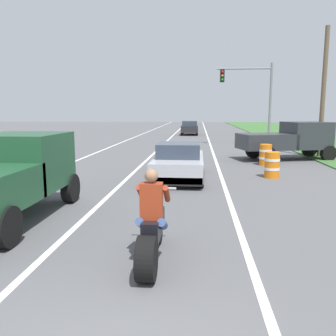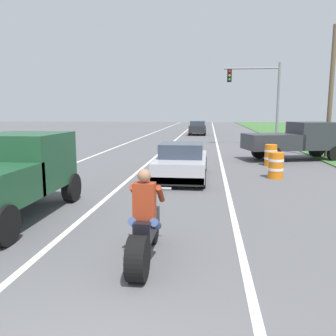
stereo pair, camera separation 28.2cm
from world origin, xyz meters
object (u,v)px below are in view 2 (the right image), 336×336
object	(u,v)px
pickup_truck_left_lane_dark_green	(6,173)
construction_barrel_mid	(271,155)
pickup_truck_right_shoulder_dark_grey	(296,139)
traffic_light_mast_near	(262,91)
distant_car_far_ahead	(198,128)
sports_car_silver	(182,162)
construction_barrel_nearest	(276,165)
motorcycle_with_rider	(145,230)

from	to	relation	value
pickup_truck_left_lane_dark_green	construction_barrel_mid	distance (m)	11.93
pickup_truck_left_lane_dark_green	pickup_truck_right_shoulder_dark_grey	size ratio (longest dim) A/B	0.93
pickup_truck_left_lane_dark_green	construction_barrel_mid	world-z (taller)	pickup_truck_left_lane_dark_green
traffic_light_mast_near	distant_car_far_ahead	xyz separation A→B (m)	(-4.99, 11.44, -3.18)
sports_car_silver	construction_barrel_mid	xyz separation A→B (m)	(3.90, 3.68, -0.13)
pickup_truck_right_shoulder_dark_grey	distant_car_far_ahead	xyz separation A→B (m)	(-5.74, 19.21, -0.33)
construction_barrel_nearest	sports_car_silver	bearing A→B (deg)	-172.15
construction_barrel_nearest	motorcycle_with_rider	bearing A→B (deg)	-113.96
sports_car_silver	traffic_light_mast_near	xyz separation A→B (m)	(4.75, 13.60, 3.33)
construction_barrel_nearest	distant_car_far_ahead	size ratio (longest dim) A/B	0.25
pickup_truck_left_lane_dark_green	pickup_truck_right_shoulder_dark_grey	bearing A→B (deg)	50.83
traffic_light_mast_near	pickup_truck_right_shoulder_dark_grey	bearing A→B (deg)	-84.43
motorcycle_with_rider	construction_barrel_mid	bearing A→B (deg)	70.77
traffic_light_mast_near	construction_barrel_nearest	distance (m)	13.61
traffic_light_mast_near	construction_barrel_nearest	bearing A→B (deg)	-95.20
motorcycle_with_rider	construction_barrel_mid	distance (m)	11.91
pickup_truck_right_shoulder_dark_grey	distant_car_far_ahead	world-z (taller)	pickup_truck_right_shoulder_dark_grey
traffic_light_mast_near	construction_barrel_nearest	xyz separation A→B (m)	(-1.19, -13.11, -3.45)
pickup_truck_left_lane_dark_green	distant_car_far_ahead	size ratio (longest dim) A/B	1.20
sports_car_silver	construction_barrel_nearest	size ratio (longest dim) A/B	4.30
sports_car_silver	construction_barrel_nearest	bearing A→B (deg)	7.85
sports_car_silver	construction_barrel_nearest	xyz separation A→B (m)	(3.55, 0.49, -0.13)
pickup_truck_right_shoulder_dark_grey	pickup_truck_left_lane_dark_green	bearing A→B (deg)	-129.17
motorcycle_with_rider	sports_car_silver	distance (m)	7.57
pickup_truck_left_lane_dark_green	construction_barrel_mid	xyz separation A→B (m)	(7.61, 9.16, -0.60)
pickup_truck_left_lane_dark_green	distant_car_far_ahead	distance (m)	30.72
sports_car_silver	pickup_truck_right_shoulder_dark_grey	bearing A→B (deg)	46.65
traffic_light_mast_near	construction_barrel_nearest	world-z (taller)	traffic_light_mast_near
construction_barrel_mid	distant_car_far_ahead	size ratio (longest dim) A/B	0.25
motorcycle_with_rider	sports_car_silver	world-z (taller)	motorcycle_with_rider
traffic_light_mast_near	pickup_truck_left_lane_dark_green	bearing A→B (deg)	-113.91
traffic_light_mast_near	distant_car_far_ahead	distance (m)	12.88
motorcycle_with_rider	pickup_truck_right_shoulder_dark_grey	size ratio (longest dim) A/B	0.43
sports_car_silver	traffic_light_mast_near	bearing A→B (deg)	70.76
pickup_truck_right_shoulder_dark_grey	distant_car_far_ahead	size ratio (longest dim) A/B	1.29
construction_barrel_mid	distant_car_far_ahead	bearing A→B (deg)	100.96
sports_car_silver	distant_car_far_ahead	xyz separation A→B (m)	(-0.24, 25.04, 0.14)
sports_car_silver	pickup_truck_right_shoulder_dark_grey	size ratio (longest dim) A/B	0.84
motorcycle_with_rider	traffic_light_mast_near	world-z (taller)	traffic_light_mast_near
traffic_light_mast_near	construction_barrel_mid	bearing A→B (deg)	-94.90
sports_car_silver	construction_barrel_nearest	world-z (taller)	sports_car_silver
construction_barrel_nearest	construction_barrel_mid	bearing A→B (deg)	83.87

